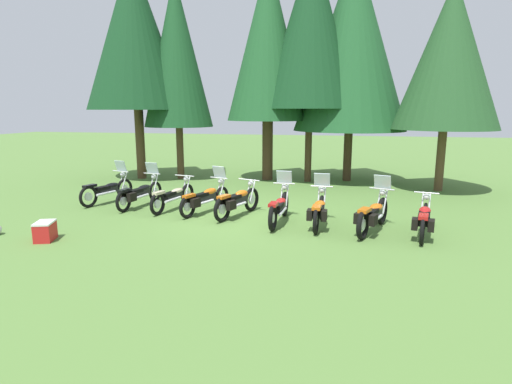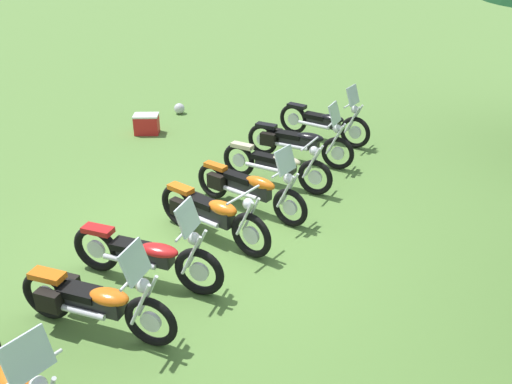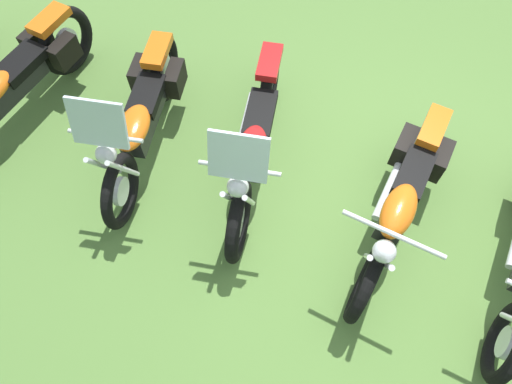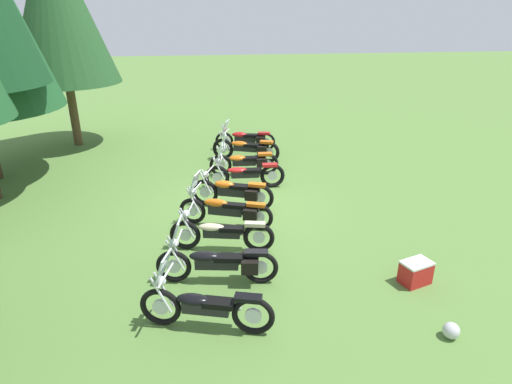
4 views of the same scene
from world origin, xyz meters
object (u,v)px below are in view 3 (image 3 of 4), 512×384
(motorcycle_4, at_px, (402,198))
(motorcycle_7, at_px, (11,84))
(motorcycle_6, at_px, (143,115))
(motorcycle_5, at_px, (255,141))

(motorcycle_4, distance_m, motorcycle_7, 3.87)
(motorcycle_4, xyz_separation_m, motorcycle_6, (2.41, -0.57, -0.01))
(motorcycle_6, relative_size, motorcycle_7, 0.96)
(motorcycle_4, relative_size, motorcycle_6, 0.98)
(motorcycle_5, distance_m, motorcycle_7, 2.50)
(motorcycle_6, xyz_separation_m, motorcycle_7, (1.38, -0.20, 0.01))
(motorcycle_6, height_order, motorcycle_7, motorcycle_7)
(motorcycle_6, bearing_deg, motorcycle_4, 78.63)
(motorcycle_5, bearing_deg, motorcycle_7, -95.51)
(motorcycle_4, height_order, motorcycle_5, motorcycle_5)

